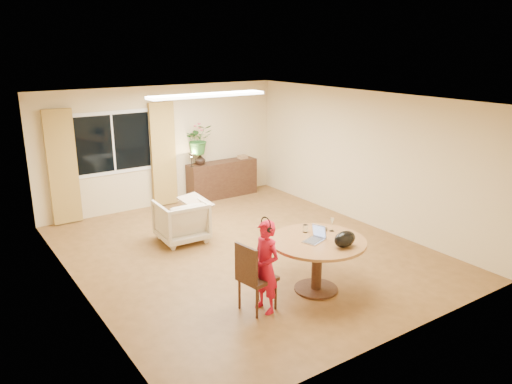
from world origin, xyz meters
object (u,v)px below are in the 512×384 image
dining_table (317,251)px  sideboard (222,179)px  child (266,267)px  armchair (181,221)px  dining_chair (258,276)px

dining_table → sideboard: sideboard is taller
child → dining_table: bearing=86.9°
dining_table → armchair: (-0.77, 2.82, -0.23)m
dining_chair → armchair: dining_chair is taller
armchair → sideboard: 2.80m
child → sideboard: bearing=149.3°
dining_chair → sideboard: (2.24, 4.74, -0.07)m
armchair → sideboard: size_ratio=0.50×
sideboard → dining_table: bearing=-104.5°
dining_table → dining_chair: size_ratio=1.42×
dining_table → child: (-0.94, -0.05, 0.02)m
dining_table → sideboard: bearing=75.5°
dining_chair → armchair: (0.24, 2.79, -0.10)m
dining_chair → child: child is taller
dining_table → child: bearing=-176.7°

